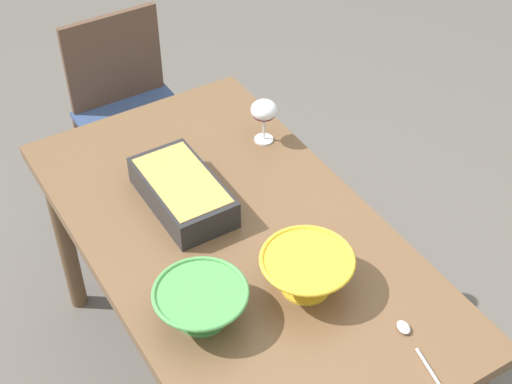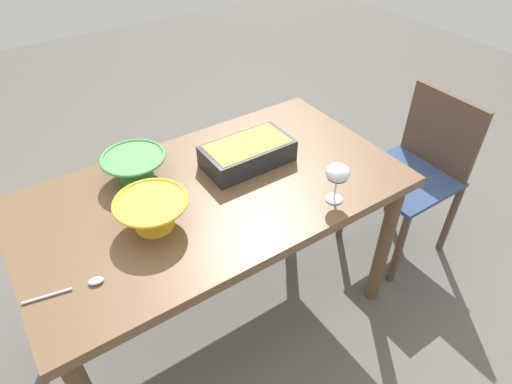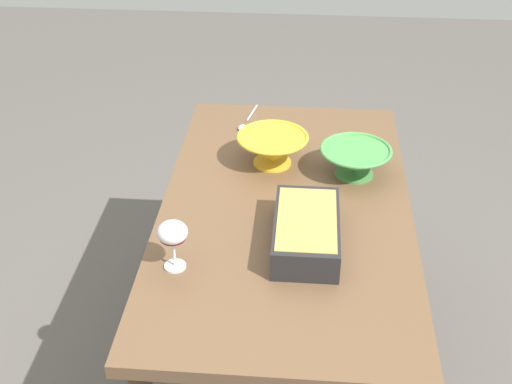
% 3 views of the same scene
% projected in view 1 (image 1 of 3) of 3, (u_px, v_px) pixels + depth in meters
% --- Properties ---
extents(dining_table, '(1.40, 0.78, 0.73)m').
position_uv_depth(dining_table, '(237.00, 258.00, 2.17)').
color(dining_table, brown).
rests_on(dining_table, ground_plane).
extents(chair, '(0.42, 0.41, 0.83)m').
position_uv_depth(chair, '(131.00, 111.00, 3.01)').
color(chair, '#334772').
rests_on(chair, ground_plane).
extents(wine_glass, '(0.08, 0.08, 0.15)m').
position_uv_depth(wine_glass, '(264.00, 112.00, 2.36)').
color(wine_glass, white).
rests_on(wine_glass, dining_table).
extents(casserole_dish, '(0.35, 0.19, 0.09)m').
position_uv_depth(casserole_dish, '(182.00, 191.00, 2.18)').
color(casserole_dish, '#262628').
rests_on(casserole_dish, dining_table).
extents(mixing_bowl, '(0.24, 0.24, 0.10)m').
position_uv_depth(mixing_bowl, '(201.00, 303.00, 1.86)').
color(mixing_bowl, '#4C994C').
rests_on(mixing_bowl, dining_table).
extents(small_bowl, '(0.24, 0.24, 0.11)m').
position_uv_depth(small_bowl, '(307.00, 271.00, 1.93)').
color(small_bowl, yellow).
rests_on(small_bowl, dining_table).
extents(serving_spoon, '(0.22, 0.06, 0.01)m').
position_uv_depth(serving_spoon, '(412.00, 341.00, 1.83)').
color(serving_spoon, silver).
rests_on(serving_spoon, dining_table).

